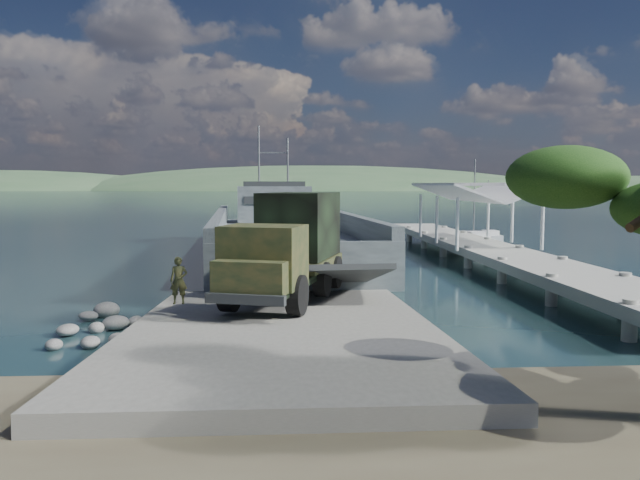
{
  "coord_description": "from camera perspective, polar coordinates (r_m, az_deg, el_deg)",
  "views": [
    {
      "loc": [
        0.07,
        -21.49,
        5.14
      ],
      "look_at": [
        1.68,
        6.0,
        2.68
      ],
      "focal_mm": 35.0,
      "sensor_mm": 36.0,
      "label": 1
    }
  ],
  "objects": [
    {
      "name": "ground",
      "position": [
        22.1,
        -3.47,
        -8.36
      ],
      "size": [
        1400.0,
        1400.0,
        0.0
      ],
      "primitive_type": "plane",
      "color": "#163436",
      "rests_on": "ground"
    },
    {
      "name": "boat_ramp",
      "position": [
        21.07,
        -3.47,
        -8.33
      ],
      "size": [
        10.0,
        18.0,
        0.5
      ],
      "primitive_type": "cube",
      "color": "slate",
      "rests_on": "ground"
    },
    {
      "name": "shoreline_rocks",
      "position": [
        23.44,
        -18.95,
        -7.84
      ],
      "size": [
        3.2,
        5.6,
        0.9
      ],
      "primitive_type": null,
      "color": "#545351",
      "rests_on": "ground"
    },
    {
      "name": "distant_headlands",
      "position": [
        583.65,
        1.56,
        4.59
      ],
      "size": [
        1000.0,
        240.0,
        48.0
      ],
      "primitive_type": null,
      "color": "#395B39",
      "rests_on": "ground"
    },
    {
      "name": "pier",
      "position": [
        42.43,
        14.41,
        0.15
      ],
      "size": [
        6.4,
        44.0,
        6.1
      ],
      "color": "gray",
      "rests_on": "ground"
    },
    {
      "name": "landing_craft",
      "position": [
        44.93,
        -3.45,
        -0.31
      ],
      "size": [
        11.84,
        37.97,
        11.12
      ],
      "rotation": [
        0.0,
        0.0,
        0.07
      ],
      "color": "#3D4548",
      "rests_on": "ground"
    },
    {
      "name": "military_truck",
      "position": [
        25.51,
        -2.86,
        -0.54
      ],
      "size": [
        5.38,
        9.63,
        4.29
      ],
      "rotation": [
        0.0,
        0.0,
        -0.3
      ],
      "color": "black",
      "rests_on": "boat_ramp"
    },
    {
      "name": "soldier",
      "position": [
        22.84,
        -12.77,
        -4.59
      ],
      "size": [
        0.63,
        0.42,
        1.69
      ],
      "primitive_type": "imported",
      "rotation": [
        0.0,
        0.0,
        0.03
      ],
      "color": "black",
      "rests_on": "boat_ramp"
    },
    {
      "name": "sailboat_near",
      "position": [
        53.8,
        13.9,
        -0.11
      ],
      "size": [
        1.94,
        6.17,
        7.46
      ],
      "rotation": [
        0.0,
        0.0,
        0.03
      ],
      "color": "silver",
      "rests_on": "ground"
    },
    {
      "name": "sailboat_far",
      "position": [
        59.56,
        15.08,
        0.27
      ],
      "size": [
        1.41,
        4.69,
        5.7
      ],
      "rotation": [
        0.0,
        0.0,
        0.01
      ],
      "color": "silver",
      "rests_on": "ground"
    }
  ]
}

